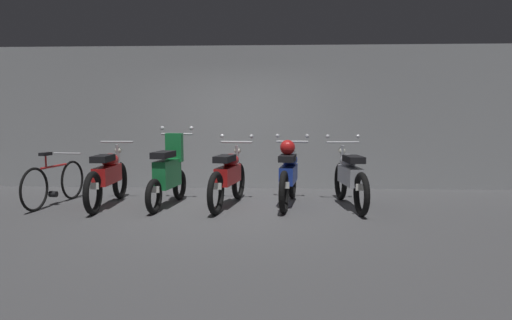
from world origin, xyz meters
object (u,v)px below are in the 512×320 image
motorbike_slot_4 (350,177)px  motorbike_slot_2 (228,176)px  bicycle (55,183)px  motorbike_slot_0 (108,176)px  motorbike_slot_3 (289,173)px  motorbike_slot_1 (168,174)px

motorbike_slot_4 → motorbike_slot_2: bearing=-179.7°
motorbike_slot_4 → bicycle: 4.83m
motorbike_slot_0 → motorbike_slot_4: size_ratio=1.00×
motorbike_slot_3 → motorbike_slot_2: bearing=-172.2°
motorbike_slot_1 → motorbike_slot_4: bearing=0.6°
motorbike_slot_0 → motorbike_slot_1: bearing=2.0°
motorbike_slot_2 → motorbike_slot_3: bearing=7.8°
motorbike_slot_4 → motorbike_slot_1: bearing=-179.4°
motorbike_slot_0 → motorbike_slot_4: (3.92, 0.07, 0.00)m
motorbike_slot_1 → motorbike_slot_4: size_ratio=0.86×
motorbike_slot_3 → motorbike_slot_4: same height
motorbike_slot_4 → motorbike_slot_0: bearing=-179.0°
motorbike_slot_4 → motorbike_slot_3: bearing=172.8°
motorbike_slot_2 → motorbike_slot_3: (0.98, 0.13, 0.04)m
motorbike_slot_1 → bicycle: size_ratio=0.97×
motorbike_slot_0 → motorbike_slot_4: 3.92m
motorbike_slot_0 → motorbike_slot_1: size_ratio=1.16×
motorbike_slot_3 → bicycle: size_ratio=1.13×
motorbike_slot_1 → bicycle: bearing=-179.7°
motorbike_slot_2 → motorbike_slot_3: size_ratio=1.00×
motorbike_slot_2 → motorbike_slot_3: same height
motorbike_slot_3 → bicycle: motorbike_slot_3 is taller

